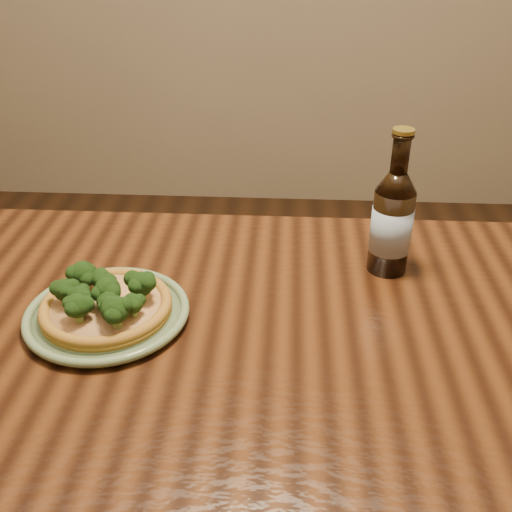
# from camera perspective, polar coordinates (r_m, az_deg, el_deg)

# --- Properties ---
(table) EXTENTS (1.60, 0.90, 0.75)m
(table) POSITION_cam_1_polar(r_m,az_deg,el_deg) (0.95, -10.70, -13.34)
(table) COLOR #40200D
(table) RESTS_ON ground
(plate) EXTENTS (0.25, 0.25, 0.02)m
(plate) POSITION_cam_1_polar(r_m,az_deg,el_deg) (0.96, -13.97, -5.33)
(plate) COLOR #687F57
(plate) RESTS_ON table
(pizza) EXTENTS (0.20, 0.20, 0.07)m
(pizza) POSITION_cam_1_polar(r_m,az_deg,el_deg) (0.95, -14.17, -4.38)
(pizza) COLOR #A17024
(pizza) RESTS_ON plate
(beer_bottle) EXTENTS (0.07, 0.07, 0.26)m
(beer_bottle) POSITION_cam_1_polar(r_m,az_deg,el_deg) (1.04, 12.83, 3.28)
(beer_bottle) COLOR black
(beer_bottle) RESTS_ON table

